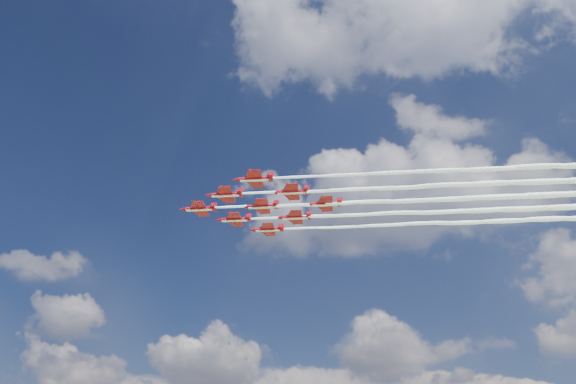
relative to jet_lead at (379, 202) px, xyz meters
name	(u,v)px	position (x,y,z in m)	size (l,w,h in m)	color
jet_lead	(379,202)	(0.00, 0.00, 0.00)	(103.16, 36.15, 2.65)	#AF091C
jet_row2_port	(415,187)	(10.73, -4.49, 0.00)	(103.16, 36.15, 2.65)	#AF091C
jet_row2_starb	(409,213)	(6.20, 9.83, 0.00)	(103.16, 36.15, 2.65)	#AF091C
jet_row3_port	(454,170)	(21.45, -8.97, 0.00)	(103.16, 36.15, 2.65)	#AF091C
jet_row3_centre	(444,199)	(16.93, 5.35, 0.00)	(103.16, 36.15, 2.65)	#AF091C
jet_row3_starb	(436,223)	(12.41, 19.67, 0.00)	(103.16, 36.15, 2.65)	#AF091C
jet_row4_port	(484,184)	(27.66, 0.86, 0.00)	(103.16, 36.15, 2.65)	#AF091C
jet_row4_starb	(472,211)	(23.14, 15.18, 0.00)	(103.16, 36.15, 2.65)	#AF091C
jet_tail	(511,197)	(33.86, 10.70, 0.00)	(103.16, 36.15, 2.65)	#AF091C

